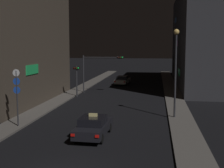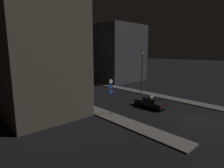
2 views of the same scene
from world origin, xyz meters
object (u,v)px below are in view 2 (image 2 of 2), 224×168
sign_pole_left (111,93)px  street_lamp_near_block (142,67)px  taxi (151,102)px  traffic_light_left_kerb (60,79)px  far_car (52,80)px  traffic_light_overhead (62,71)px

sign_pole_left → street_lamp_near_block: street_lamp_near_block is taller
taxi → traffic_light_left_kerb: traffic_light_left_kerb is taller
taxi → far_car: 28.71m
traffic_light_overhead → sign_pole_left: traffic_light_overhead is taller
taxi → traffic_light_overhead: traffic_light_overhead is taller
taxi → sign_pole_left: bearing=165.7°
sign_pole_left → street_lamp_near_block: 12.76m
street_lamp_near_block → traffic_light_left_kerb: bearing=138.1°
far_car → street_lamp_near_block: 23.90m
traffic_light_overhead → street_lamp_near_block: (8.84, -13.39, 1.24)m
traffic_light_left_kerb → far_car: bearing=71.8°
traffic_light_overhead → traffic_light_left_kerb: (-2.17, -3.50, -0.96)m
far_car → traffic_light_left_kerb: (-4.14, -12.63, 1.94)m
taxi → traffic_light_left_kerb: (-5.36, 16.05, 1.94)m
traffic_light_left_kerb → sign_pole_left: sign_pole_left is taller
taxi → far_car: bearing=92.4°
traffic_light_overhead → far_car: bearing=77.8°
traffic_light_left_kerb → sign_pole_left: (-0.69, -14.50, 0.01)m
far_car → traffic_light_overhead: size_ratio=0.86×
traffic_light_overhead → sign_pole_left: size_ratio=1.26×
traffic_light_overhead → street_lamp_near_block: 16.09m
traffic_light_left_kerb → street_lamp_near_block: (11.01, -9.89, 2.20)m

